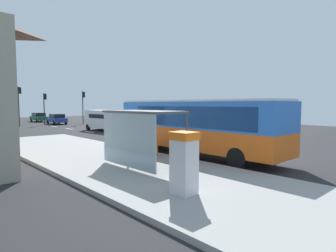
% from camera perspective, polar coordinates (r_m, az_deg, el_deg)
% --- Properties ---
extents(ground_plane, '(56.00, 92.00, 0.04)m').
position_cam_1_polar(ground_plane, '(26.70, -11.55, -2.04)').
color(ground_plane, '#262628').
extents(sidewalk_platform, '(6.20, 30.00, 0.18)m').
position_cam_1_polar(sidewalk_platform, '(13.28, -8.32, -8.07)').
color(sidewalk_platform, '#999993').
rests_on(sidewalk_platform, ground).
extents(lane_stripe_seg_1, '(0.16, 2.20, 0.01)m').
position_cam_1_polar(lane_stripe_seg_1, '(16.22, 18.14, -6.26)').
color(lane_stripe_seg_1, silver).
rests_on(lane_stripe_seg_1, ground).
extents(lane_stripe_seg_2, '(0.16, 2.20, 0.01)m').
position_cam_1_polar(lane_stripe_seg_2, '(19.11, 4.90, -4.45)').
color(lane_stripe_seg_2, silver).
rests_on(lane_stripe_seg_2, ground).
extents(lane_stripe_seg_3, '(0.16, 2.20, 0.01)m').
position_cam_1_polar(lane_stripe_seg_3, '(22.74, -4.46, -3.02)').
color(lane_stripe_seg_3, silver).
rests_on(lane_stripe_seg_3, ground).
extents(lane_stripe_seg_4, '(0.16, 2.20, 0.01)m').
position_cam_1_polar(lane_stripe_seg_4, '(26.82, -11.09, -1.95)').
color(lane_stripe_seg_4, silver).
rests_on(lane_stripe_seg_4, ground).
extents(lane_stripe_seg_5, '(0.16, 2.20, 0.01)m').
position_cam_1_polar(lane_stripe_seg_5, '(31.17, -15.92, -1.15)').
color(lane_stripe_seg_5, silver).
rests_on(lane_stripe_seg_5, ground).
extents(lane_stripe_seg_6, '(0.16, 2.20, 0.01)m').
position_cam_1_polar(lane_stripe_seg_6, '(35.69, -19.55, -0.55)').
color(lane_stripe_seg_6, silver).
rests_on(lane_stripe_seg_6, ground).
extents(lane_stripe_seg_7, '(0.16, 2.20, 0.01)m').
position_cam_1_polar(lane_stripe_seg_7, '(40.32, -22.35, -0.08)').
color(lane_stripe_seg_7, silver).
rests_on(lane_stripe_seg_7, ground).
extents(bus, '(2.66, 11.04, 3.21)m').
position_cam_1_polar(bus, '(16.16, 5.32, 0.47)').
color(bus, orange).
rests_on(bus, ground).
extents(white_van, '(2.19, 5.27, 2.30)m').
position_cam_1_polar(white_van, '(32.06, -12.92, 1.46)').
color(white_van, white).
rests_on(white_van, ground).
extents(sedan_near, '(2.04, 4.49, 1.52)m').
position_cam_1_polar(sedan_near, '(44.91, -21.80, 1.37)').
color(sedan_near, navy).
rests_on(sedan_near, ground).
extents(sedan_far, '(1.87, 4.42, 1.52)m').
position_cam_1_polar(sedan_far, '(52.36, -24.89, 1.67)').
color(sedan_far, '#195933').
rests_on(sedan_far, ground).
extents(ticket_machine, '(0.66, 0.76, 1.94)m').
position_cam_1_polar(ticket_machine, '(8.68, 3.30, -7.45)').
color(ticket_machine, silver).
rests_on(ticket_machine, sidewalk_platform).
extents(recycling_bin_orange, '(0.52, 0.52, 0.95)m').
position_cam_1_polar(recycling_bin_orange, '(15.08, -3.07, -4.34)').
color(recycling_bin_orange, orange).
rests_on(recycling_bin_orange, sidewalk_platform).
extents(recycling_bin_red, '(0.52, 0.52, 0.95)m').
position_cam_1_polar(recycling_bin_red, '(15.62, -4.71, -4.04)').
color(recycling_bin_red, red).
rests_on(recycling_bin_red, sidewalk_platform).
extents(recycling_bin_blue, '(0.52, 0.52, 0.95)m').
position_cam_1_polar(recycling_bin_blue, '(16.17, -6.25, -3.76)').
color(recycling_bin_blue, blue).
rests_on(recycling_bin_blue, sidewalk_platform).
extents(traffic_light_near_side, '(0.49, 0.28, 4.90)m').
position_cam_1_polar(traffic_light_near_side, '(44.07, -16.94, 4.66)').
color(traffic_light_near_side, '#2D2D2D').
rests_on(traffic_light_near_side, ground).
extents(traffic_light_far_side, '(0.49, 0.28, 5.29)m').
position_cam_1_polar(traffic_light_far_side, '(41.84, -28.14, 4.67)').
color(traffic_light_far_side, '#2D2D2D').
rests_on(traffic_light_far_side, ground).
extents(traffic_light_median, '(0.49, 0.28, 4.56)m').
position_cam_1_polar(traffic_light_median, '(43.61, -23.91, 4.20)').
color(traffic_light_median, '#2D2D2D').
rests_on(traffic_light_median, ground).
extents(bus_shelter, '(1.80, 4.00, 2.50)m').
position_cam_1_polar(bus_shelter, '(12.32, -6.30, 0.41)').
color(bus_shelter, '#4C4C51').
rests_on(bus_shelter, sidewalk_platform).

